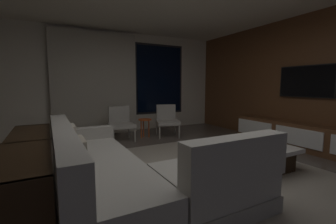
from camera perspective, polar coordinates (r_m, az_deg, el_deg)
name	(u,v)px	position (r m, az deg, el deg)	size (l,w,h in m)	color
floor	(189,179)	(3.24, 5.31, -16.37)	(9.20, 9.20, 0.00)	#564C44
back_wall_with_window	(114,83)	(6.30, -13.56, 7.20)	(6.60, 0.30, 2.70)	beige
media_wall	(322,81)	(5.32, 34.38, 6.42)	(0.12, 7.80, 2.70)	brown
area_rug	(214,176)	(3.36, 11.47, -15.51)	(3.20, 3.80, 0.01)	gray
sectional_couch	(125,174)	(2.64, -10.72, -15.13)	(1.98, 2.50, 0.82)	gray
coffee_table	(245,155)	(3.77, 18.91, -10.32)	(1.16, 1.16, 0.36)	black
book_stack_on_coffee_table	(243,142)	(3.63, 18.35, -7.14)	(0.30, 0.20, 0.12)	slate
accent_chair_near_window	(167,119)	(5.71, -0.24, -1.70)	(0.68, 0.70, 0.78)	#B2ADA0
accent_chair_by_curtain	(121,122)	(5.37, -11.89, -2.38)	(0.57, 0.58, 0.78)	#B2ADA0
side_stool	(145,123)	(5.52, -5.87, -2.65)	(0.32, 0.32, 0.46)	#BF4C1E
media_console	(307,138)	(5.20, 31.59, -5.57)	(0.46, 3.10, 0.52)	brown
mounted_tv	(306,81)	(5.35, 31.46, 6.60)	(0.05, 1.11, 0.64)	black
console_table_behind_couch	(29,174)	(2.63, -31.62, -13.19)	(0.40, 2.10, 0.74)	black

